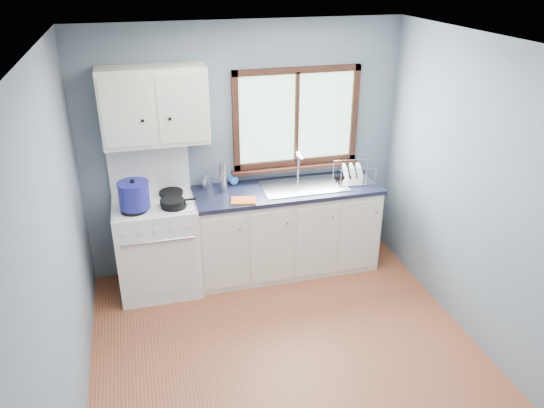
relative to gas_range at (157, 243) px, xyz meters
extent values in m
cube|color=#9A5132|center=(0.95, -1.47, -0.50)|extent=(3.20, 3.60, 0.02)
cube|color=white|center=(0.95, -1.47, 2.02)|extent=(3.20, 3.60, 0.02)
cube|color=slate|center=(0.95, 0.34, 0.76)|extent=(3.20, 0.02, 2.50)
cube|color=slate|center=(-0.66, -1.47, 0.76)|extent=(0.02, 3.60, 2.50)
cube|color=slate|center=(2.56, -1.47, 0.76)|extent=(0.02, 3.60, 2.50)
cube|color=white|center=(0.00, -0.01, -0.03)|extent=(0.76, 0.65, 0.92)
cube|color=white|center=(0.00, 0.30, 0.65)|extent=(0.76, 0.05, 0.44)
cube|color=silver|center=(0.00, -0.01, 0.43)|extent=(0.72, 0.59, 0.01)
cylinder|color=black|center=(-0.18, -0.16, 0.45)|extent=(0.23, 0.23, 0.03)
cylinder|color=black|center=(0.18, -0.16, 0.45)|extent=(0.23, 0.23, 0.03)
cylinder|color=black|center=(-0.18, 0.14, 0.45)|extent=(0.23, 0.23, 0.03)
cylinder|color=black|center=(0.18, 0.14, 0.45)|extent=(0.23, 0.23, 0.03)
cylinder|color=silver|center=(0.00, -0.35, 0.21)|extent=(0.66, 0.02, 0.02)
cube|color=silver|center=(0.00, -0.33, -0.09)|extent=(0.66, 0.01, 0.55)
cube|color=silver|center=(1.31, 0.02, -0.05)|extent=(1.85, 0.60, 0.88)
cube|color=black|center=(1.31, 0.04, -0.45)|extent=(1.85, 0.54, 0.08)
cube|color=black|center=(1.31, 0.02, 0.41)|extent=(1.89, 0.64, 0.04)
cube|color=silver|center=(1.49, 0.02, 0.43)|extent=(0.84, 0.46, 0.01)
cube|color=silver|center=(1.29, 0.02, 0.36)|extent=(0.36, 0.40, 0.14)
cube|color=silver|center=(1.69, 0.02, 0.36)|extent=(0.36, 0.40, 0.14)
cylinder|color=silver|center=(1.49, 0.22, 0.57)|extent=(0.02, 0.02, 0.28)
cylinder|color=silver|center=(1.49, 0.15, 0.70)|extent=(0.02, 0.16, 0.02)
sphere|color=silver|center=(1.49, 0.22, 0.71)|extent=(0.04, 0.04, 0.04)
cube|color=#9EC6A8|center=(1.49, 0.32, 1.06)|extent=(1.22, 0.01, 0.92)
cube|color=#3A1C12|center=(1.49, 0.30, 1.53)|extent=(1.30, 0.05, 0.06)
cube|color=#3A1C12|center=(1.49, 0.30, 0.59)|extent=(1.30, 0.05, 0.06)
cube|color=#3A1C12|center=(0.87, 0.30, 1.06)|extent=(0.06, 0.05, 1.00)
cube|color=#3A1C12|center=(2.10, 0.30, 1.06)|extent=(0.06, 0.05, 1.00)
cube|color=#3A1C12|center=(1.49, 0.30, 1.06)|extent=(0.03, 0.05, 0.92)
cube|color=#3A1C12|center=(1.49, 0.27, 0.54)|extent=(1.36, 0.10, 0.03)
cube|color=silver|center=(0.10, 0.16, 1.31)|extent=(0.95, 0.32, 0.70)
cube|color=silver|center=(-0.14, -0.01, 1.31)|extent=(0.44, 0.01, 0.62)
cube|color=silver|center=(0.34, -0.01, 1.31)|extent=(0.44, 0.01, 0.62)
sphere|color=black|center=(-0.02, -0.02, 1.23)|extent=(0.03, 0.03, 0.03)
sphere|color=black|center=(0.22, -0.02, 1.23)|extent=(0.03, 0.03, 0.03)
cylinder|color=black|center=(0.17, -0.15, 0.49)|extent=(0.23, 0.23, 0.04)
cube|color=black|center=(0.33, -0.14, 0.49)|extent=(0.12, 0.03, 0.01)
cylinder|color=navy|center=(-0.16, -0.14, 0.58)|extent=(0.30, 0.30, 0.23)
cylinder|color=navy|center=(-0.16, -0.14, 0.70)|extent=(0.31, 0.31, 0.02)
sphere|color=black|center=(-0.16, -0.14, 0.72)|extent=(0.05, 0.05, 0.04)
cylinder|color=silver|center=(0.55, 0.21, 0.49)|extent=(0.11, 0.11, 0.13)
cylinder|color=silver|center=(0.56, 0.22, 0.63)|extent=(0.01, 0.01, 0.20)
cylinder|color=silver|center=(0.53, 0.22, 0.65)|extent=(0.01, 0.01, 0.23)
cylinder|color=silver|center=(0.54, 0.19, 0.62)|extent=(0.01, 0.01, 0.18)
cylinder|color=silver|center=(0.68, 0.10, 0.58)|extent=(0.07, 0.07, 0.30)
imported|color=blue|center=(0.82, 0.22, 0.55)|extent=(0.11, 0.11, 0.24)
cube|color=orange|center=(0.82, -0.18, 0.43)|extent=(0.26, 0.21, 0.02)
cube|color=silver|center=(2.02, 0.02, 0.43)|extent=(0.40, 0.32, 0.01)
cylinder|color=silver|center=(1.83, -0.10, 0.52)|extent=(0.01, 0.01, 0.18)
cylinder|color=silver|center=(2.19, -0.13, 0.52)|extent=(0.01, 0.01, 0.18)
cylinder|color=silver|center=(1.86, 0.17, 0.52)|extent=(0.01, 0.01, 0.18)
cylinder|color=silver|center=(2.22, 0.14, 0.52)|extent=(0.01, 0.01, 0.18)
cylinder|color=silver|center=(2.01, -0.12, 0.61)|extent=(0.36, 0.04, 0.01)
cylinder|color=silver|center=(2.04, 0.15, 0.61)|extent=(0.36, 0.04, 0.01)
cylinder|color=white|center=(1.93, 0.03, 0.53)|extent=(0.07, 0.20, 0.20)
cylinder|color=white|center=(2.01, 0.02, 0.53)|extent=(0.07, 0.20, 0.20)
cylinder|color=white|center=(2.08, 0.01, 0.53)|extent=(0.07, 0.20, 0.20)
camera|label=1|loc=(-0.07, -4.63, 2.52)|focal=35.00mm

